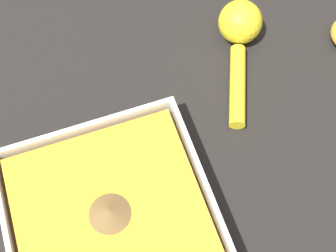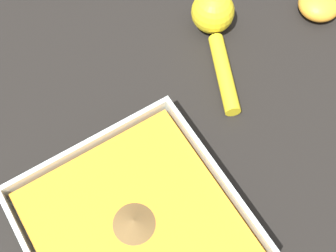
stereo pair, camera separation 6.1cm
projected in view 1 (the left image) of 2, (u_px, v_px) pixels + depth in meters
The scene contains 3 objects.
ground_plane at pixel (87, 202), 0.59m from camera, with size 4.00×4.00×0.00m, color black.
square_dish at pixel (112, 218), 0.56m from camera, with size 0.24×0.24×0.05m.
lemon_squeezer at pixel (240, 34), 0.67m from camera, with size 0.11×0.18×0.06m.
Camera 1 is at (-0.04, 0.20, 0.57)m, focal length 50.00 mm.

